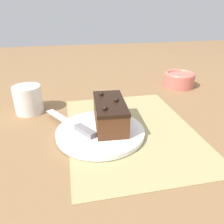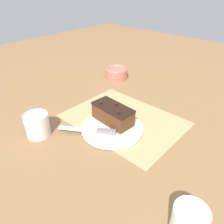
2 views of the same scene
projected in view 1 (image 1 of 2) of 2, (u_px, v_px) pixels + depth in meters
The scene contains 7 objects.
ground_plane at pixel (130, 129), 0.61m from camera, with size 3.00×3.00×0.00m, color olive.
placemat_woven at pixel (130, 129), 0.61m from camera, with size 0.46×0.34×0.00m, color tan.
cake_plate at pixel (100, 132), 0.58m from camera, with size 0.23×0.23×0.01m.
chocolate_cake at pixel (110, 113), 0.59m from camera, with size 0.17×0.09×0.08m.
serving_knife at pixel (77, 126), 0.58m from camera, with size 0.20×0.13×0.01m.
small_bowl at pixel (179, 79), 0.92m from camera, with size 0.12×0.12×0.06m.
coffee_mug at pixel (28, 99), 0.69m from camera, with size 0.10×0.09×0.09m.
Camera 1 is at (-0.51, 0.16, 0.31)m, focal length 35.00 mm.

